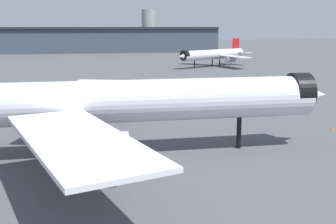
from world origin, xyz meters
The scene contains 5 objects.
ground centered at (0.00, 0.00, 0.00)m, with size 900.00×900.00×0.00m, color #4C4F54.
airliner_near_gate centered at (-1.32, -0.54, 7.28)m, with size 63.06×57.66×16.54m.
airliner_far_taxiway centered at (52.96, 115.64, 5.21)m, with size 37.18×33.36×11.83m.
terminal_building centered at (-6.64, 229.18, 8.47)m, with size 196.59×36.15×27.98m.
traffic_cone_near_nose centered at (36.78, 5.50, 0.33)m, with size 0.52×0.52×0.65m, color #F2600C.
Camera 1 is at (-5.56, -55.50, 17.32)m, focal length 44.55 mm.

